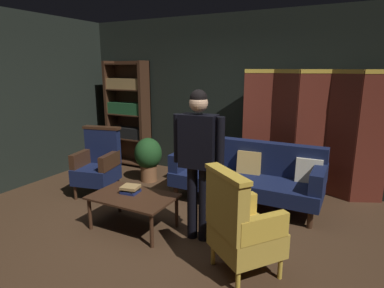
{
  "coord_description": "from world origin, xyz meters",
  "views": [
    {
      "loc": [
        1.89,
        -2.83,
        1.92
      ],
      "look_at": [
        0.0,
        0.8,
        0.95
      ],
      "focal_mm": 30.12,
      "sensor_mm": 36.0,
      "label": 1
    }
  ],
  "objects_px": {
    "potted_plant": "(148,157)",
    "book_black_cloth": "(131,189)",
    "bookshelf": "(128,112)",
    "coffee_table": "(133,199)",
    "armchair_wing_left": "(98,164)",
    "standing_figure": "(198,152)",
    "folding_screen": "(311,131)",
    "book_navy_cloth": "(131,192)",
    "velvet_couch": "(247,172)",
    "armchair_gilt_accent": "(241,226)",
    "book_tan_leather": "(130,187)"
  },
  "relations": [
    {
      "from": "armchair_wing_left",
      "to": "potted_plant",
      "type": "xyz_separation_m",
      "value": [
        0.33,
        0.85,
        -0.05
      ]
    },
    {
      "from": "folding_screen",
      "to": "armchair_wing_left",
      "type": "xyz_separation_m",
      "value": [
        -2.85,
        -1.55,
        -0.5
      ]
    },
    {
      "from": "coffee_table",
      "to": "book_tan_leather",
      "type": "distance_m",
      "value": 0.16
    },
    {
      "from": "potted_plant",
      "to": "bookshelf",
      "type": "bearing_deg",
      "value": 144.81
    },
    {
      "from": "armchair_wing_left",
      "to": "book_tan_leather",
      "type": "height_order",
      "value": "armchair_wing_left"
    },
    {
      "from": "potted_plant",
      "to": "book_navy_cloth",
      "type": "xyz_separation_m",
      "value": [
        0.74,
        -1.43,
        -0.0
      ]
    },
    {
      "from": "bookshelf",
      "to": "book_tan_leather",
      "type": "height_order",
      "value": "bookshelf"
    },
    {
      "from": "bookshelf",
      "to": "velvet_couch",
      "type": "distance_m",
      "value": 2.87
    },
    {
      "from": "bookshelf",
      "to": "potted_plant",
      "type": "height_order",
      "value": "bookshelf"
    },
    {
      "from": "folding_screen",
      "to": "armchair_gilt_accent",
      "type": "relative_size",
      "value": 2.03
    },
    {
      "from": "bookshelf",
      "to": "coffee_table",
      "type": "distance_m",
      "value": 2.84
    },
    {
      "from": "armchair_wing_left",
      "to": "bookshelf",
      "type": "bearing_deg",
      "value": 111.22
    },
    {
      "from": "bookshelf",
      "to": "standing_figure",
      "type": "height_order",
      "value": "bookshelf"
    },
    {
      "from": "bookshelf",
      "to": "book_black_cloth",
      "type": "height_order",
      "value": "bookshelf"
    },
    {
      "from": "book_tan_leather",
      "to": "potted_plant",
      "type": "bearing_deg",
      "value": 117.3
    },
    {
      "from": "standing_figure",
      "to": "book_black_cloth",
      "type": "xyz_separation_m",
      "value": [
        -0.89,
        -0.08,
        -0.56
      ]
    },
    {
      "from": "bookshelf",
      "to": "armchair_gilt_accent",
      "type": "relative_size",
      "value": 1.97
    },
    {
      "from": "standing_figure",
      "to": "book_navy_cloth",
      "type": "xyz_separation_m",
      "value": [
        -0.89,
        -0.08,
        -0.59
      ]
    },
    {
      "from": "velvet_couch",
      "to": "armchair_gilt_accent",
      "type": "bearing_deg",
      "value": -73.79
    },
    {
      "from": "folding_screen",
      "to": "book_tan_leather",
      "type": "xyz_separation_m",
      "value": [
        -1.78,
        -2.12,
        -0.49
      ]
    },
    {
      "from": "armchair_gilt_accent",
      "to": "armchair_wing_left",
      "type": "relative_size",
      "value": 1.0
    },
    {
      "from": "velvet_couch",
      "to": "book_black_cloth",
      "type": "relative_size",
      "value": 11.49
    },
    {
      "from": "bookshelf",
      "to": "book_tan_leather",
      "type": "relative_size",
      "value": 9.97
    },
    {
      "from": "coffee_table",
      "to": "standing_figure",
      "type": "xyz_separation_m",
      "value": [
        0.81,
        0.14,
        0.65
      ]
    },
    {
      "from": "book_tan_leather",
      "to": "velvet_couch",
      "type": "bearing_deg",
      "value": 51.68
    },
    {
      "from": "velvet_couch",
      "to": "folding_screen",
      "type": "bearing_deg",
      "value": 47.3
    },
    {
      "from": "folding_screen",
      "to": "coffee_table",
      "type": "distance_m",
      "value": 2.83
    },
    {
      "from": "bookshelf",
      "to": "armchair_wing_left",
      "type": "xyz_separation_m",
      "value": [
        0.58,
        -1.49,
        -0.58
      ]
    },
    {
      "from": "potted_plant",
      "to": "book_black_cloth",
      "type": "height_order",
      "value": "potted_plant"
    },
    {
      "from": "velvet_couch",
      "to": "book_black_cloth",
      "type": "bearing_deg",
      "value": -128.32
    },
    {
      "from": "velvet_couch",
      "to": "book_navy_cloth",
      "type": "relative_size",
      "value": 10.79
    },
    {
      "from": "folding_screen",
      "to": "velvet_couch",
      "type": "distance_m",
      "value": 1.2
    },
    {
      "from": "bookshelf",
      "to": "armchair_wing_left",
      "type": "height_order",
      "value": "bookshelf"
    },
    {
      "from": "coffee_table",
      "to": "armchair_gilt_accent",
      "type": "height_order",
      "value": "armchair_gilt_accent"
    },
    {
      "from": "standing_figure",
      "to": "book_tan_leather",
      "type": "distance_m",
      "value": 1.04
    },
    {
      "from": "standing_figure",
      "to": "velvet_couch",
      "type": "bearing_deg",
      "value": 82.7
    },
    {
      "from": "armchair_gilt_accent",
      "to": "armchair_wing_left",
      "type": "bearing_deg",
      "value": 161.02
    },
    {
      "from": "velvet_couch",
      "to": "potted_plant",
      "type": "bearing_deg",
      "value": 176.94
    },
    {
      "from": "coffee_table",
      "to": "book_navy_cloth",
      "type": "xyz_separation_m",
      "value": [
        -0.08,
        0.06,
        0.06
      ]
    },
    {
      "from": "folding_screen",
      "to": "book_black_cloth",
      "type": "height_order",
      "value": "folding_screen"
    },
    {
      "from": "bookshelf",
      "to": "potted_plant",
      "type": "bearing_deg",
      "value": -35.19
    },
    {
      "from": "bookshelf",
      "to": "book_tan_leather",
      "type": "distance_m",
      "value": 2.71
    },
    {
      "from": "potted_plant",
      "to": "book_navy_cloth",
      "type": "height_order",
      "value": "potted_plant"
    },
    {
      "from": "armchair_gilt_accent",
      "to": "book_tan_leather",
      "type": "bearing_deg",
      "value": 168.23
    },
    {
      "from": "armchair_wing_left",
      "to": "book_black_cloth",
      "type": "xyz_separation_m",
      "value": [
        1.07,
        -0.58,
        -0.03
      ]
    },
    {
      "from": "folding_screen",
      "to": "coffee_table",
      "type": "relative_size",
      "value": 2.11
    },
    {
      "from": "book_black_cloth",
      "to": "velvet_couch",
      "type": "bearing_deg",
      "value": 51.68
    },
    {
      "from": "bookshelf",
      "to": "book_navy_cloth",
      "type": "height_order",
      "value": "bookshelf"
    },
    {
      "from": "armchair_wing_left",
      "to": "standing_figure",
      "type": "height_order",
      "value": "standing_figure"
    },
    {
      "from": "coffee_table",
      "to": "book_tan_leather",
      "type": "xyz_separation_m",
      "value": [
        -0.08,
        0.06,
        0.12
      ]
    }
  ]
}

